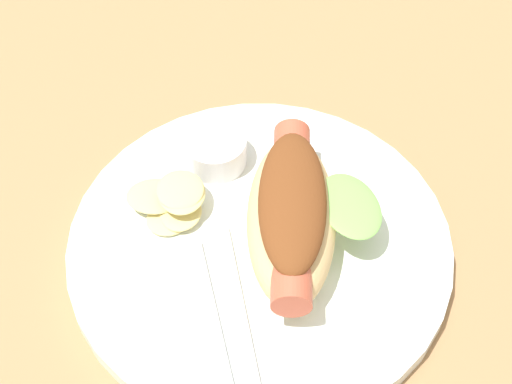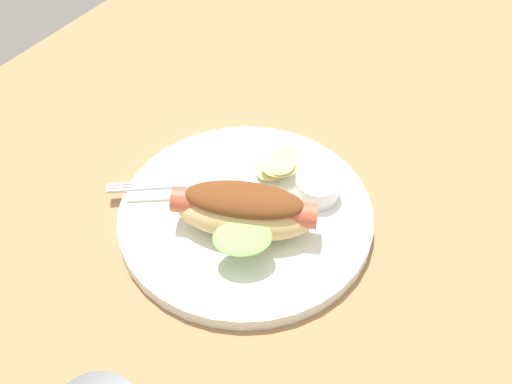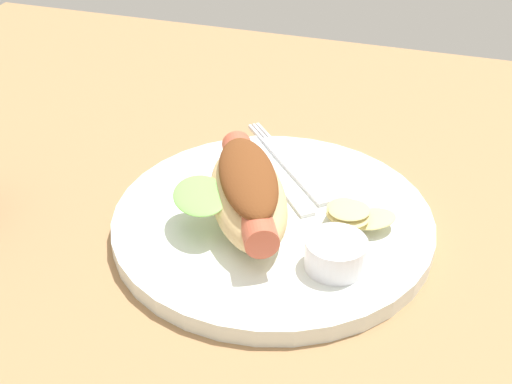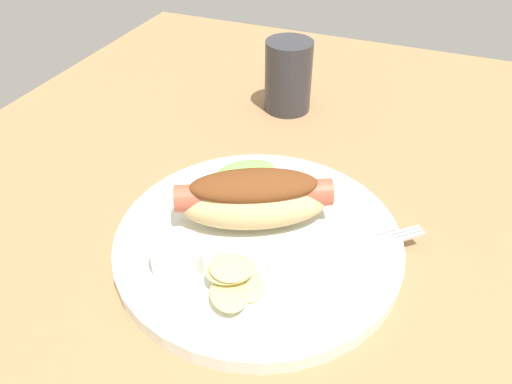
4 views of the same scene
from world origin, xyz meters
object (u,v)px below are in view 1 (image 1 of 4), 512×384
object	(u,v)px
fork	(213,337)
sauce_ramekin	(215,151)
knife	(236,315)
chips_pile	(173,202)
plate	(262,243)
hot_dog	(293,214)

from	to	relation	value
fork	sauce_ramekin	bearing A→B (deg)	168.08
knife	chips_pile	xyz separation A→B (cm)	(8.44, -5.66, 0.98)
plate	sauce_ramekin	bearing A→B (deg)	-35.88
chips_pile	knife	bearing A→B (deg)	146.17
plate	hot_dog	size ratio (longest dim) A/B	1.76
sauce_ramekin	plate	bearing A→B (deg)	144.12
plate	sauce_ramekin	xyz separation A→B (cm)	(6.60, -4.77, 2.06)
fork	chips_pile	world-z (taller)	chips_pile
plate	fork	bearing A→B (deg)	96.32
fork	knife	size ratio (longest dim) A/B	0.88
hot_dog	sauce_ramekin	bearing A→B (deg)	-140.13
hot_dog	fork	bearing A→B (deg)	-31.84
hot_dog	chips_pile	distance (cm)	9.27
fork	hot_dog	bearing A→B (deg)	133.16
sauce_ramekin	fork	distance (cm)	15.56
chips_pile	fork	bearing A→B (deg)	135.45
plate	hot_dog	xyz separation A→B (cm)	(-1.95, -0.97, 3.74)
knife	sauce_ramekin	bearing A→B (deg)	176.70
sauce_ramekin	chips_pile	size ratio (longest dim) A/B	0.67
plate	sauce_ramekin	world-z (taller)	sauce_ramekin
hot_dog	sauce_ramekin	size ratio (longest dim) A/B	3.24
hot_dog	fork	distance (cm)	10.16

